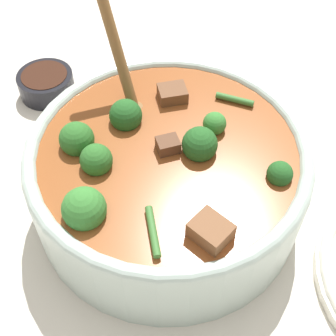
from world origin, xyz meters
The scene contains 3 objects.
ground_plane centered at (0.00, 0.00, 0.00)m, with size 4.00×4.00×0.00m, color silver.
stew_bowl centered at (0.00, 0.00, 0.06)m, with size 0.30×0.30×0.26m.
condiment_bowl centered at (0.18, -0.18, 0.02)m, with size 0.08×0.08×0.03m.
Camera 1 is at (-0.02, 0.32, 0.45)m, focal length 50.00 mm.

